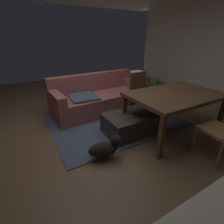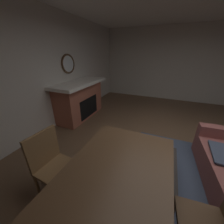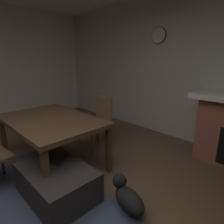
% 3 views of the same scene
% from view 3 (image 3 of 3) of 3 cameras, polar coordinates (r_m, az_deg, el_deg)
% --- Properties ---
extents(wall_back_fireplace_side, '(8.26, 0.12, 2.77)m').
position_cam_3_polar(wall_back_fireplace_side, '(3.83, 25.79, 11.27)').
color(wall_back_fireplace_side, beige).
rests_on(wall_back_fireplace_side, ground).
extents(area_rug, '(2.60, 2.00, 0.01)m').
position_cam_3_polar(area_rug, '(2.43, -29.50, -27.05)').
color(area_rug, '#3D475B').
rests_on(area_rug, ground).
extents(ottoman_coffee_table, '(0.93, 0.64, 0.37)m').
position_cam_3_polar(ottoman_coffee_table, '(2.47, -16.04, -19.43)').
color(ottoman_coffee_table, '#2D2826').
rests_on(ottoman_coffee_table, ground).
extents(tv_remote, '(0.12, 0.16, 0.02)m').
position_cam_3_polar(tv_remote, '(2.46, -15.06, -14.11)').
color(tv_remote, black).
rests_on(tv_remote, ottoman_coffee_table).
extents(dining_table, '(1.58, 1.05, 0.74)m').
position_cam_3_polar(dining_table, '(2.93, -17.73, -3.23)').
color(dining_table, '#513823').
rests_on(dining_table, ground).
extents(dining_chair_south, '(0.47, 0.47, 0.93)m').
position_cam_3_polar(dining_chair_south, '(3.45, -3.89, -2.12)').
color(dining_chair_south, brown).
rests_on(dining_chair_south, ground).
extents(small_dog, '(0.50, 0.31, 0.30)m').
position_cam_3_polar(small_dog, '(2.21, 4.65, -23.79)').
color(small_dog, black).
rests_on(small_dog, ground).
extents(wall_clock, '(0.33, 0.03, 0.33)m').
position_cam_3_polar(wall_clock, '(4.17, 13.73, 21.27)').
color(wall_clock, silver).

